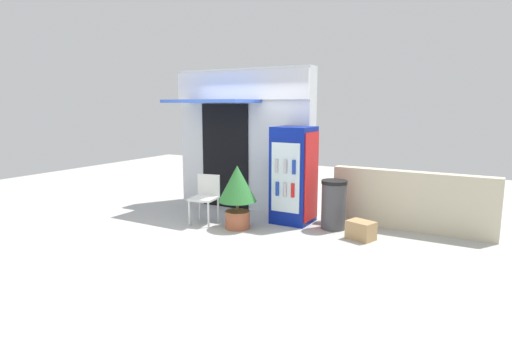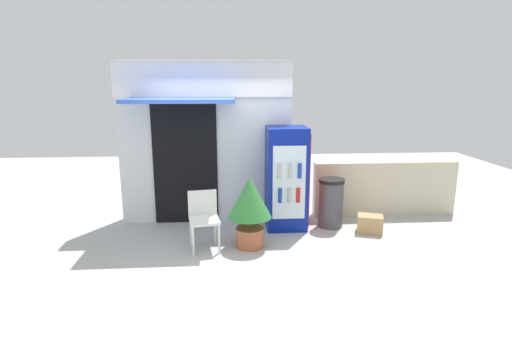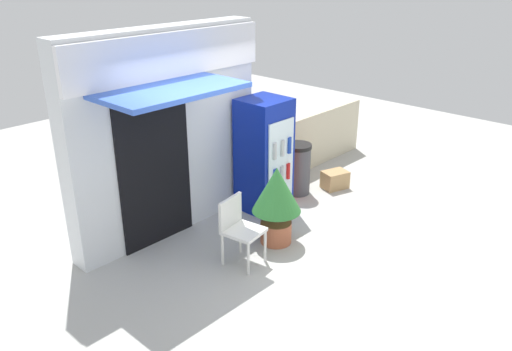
{
  "view_description": "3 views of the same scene",
  "coord_description": "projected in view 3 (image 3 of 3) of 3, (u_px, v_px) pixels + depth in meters",
  "views": [
    {
      "loc": [
        4.16,
        -5.73,
        2.1
      ],
      "look_at": [
        0.54,
        0.56,
        0.89
      ],
      "focal_mm": 30.03,
      "sensor_mm": 36.0,
      "label": 1
    },
    {
      "loc": [
        0.02,
        -5.51,
        2.46
      ],
      "look_at": [
        0.47,
        0.63,
        1.02
      ],
      "focal_mm": 28.65,
      "sensor_mm": 36.0,
      "label": 2
    },
    {
      "loc": [
        -4.28,
        -3.69,
        3.56
      ],
      "look_at": [
        0.4,
        0.68,
        0.83
      ],
      "focal_mm": 36.05,
      "sensor_mm": 36.0,
      "label": 3
    }
  ],
  "objects": [
    {
      "name": "ground",
      "position": [
        273.0,
        258.0,
        6.59
      ],
      "size": [
        16.0,
        16.0,
        0.0
      ],
      "primitive_type": "plane",
      "color": "#B2B2AD"
    },
    {
      "name": "storefront_building",
      "position": [
        166.0,
        131.0,
        6.77
      ],
      "size": [
        2.95,
        1.27,
        2.79
      ],
      "color": "silver",
      "rests_on": "ground"
    },
    {
      "name": "drink_cooler",
      "position": [
        265.0,
        155.0,
        7.61
      ],
      "size": [
        0.68,
        0.7,
        1.71
      ],
      "color": "navy",
      "rests_on": "ground"
    },
    {
      "name": "plastic_chair",
      "position": [
        238.0,
        226.0,
        6.34
      ],
      "size": [
        0.49,
        0.51,
        0.86
      ],
      "color": "silver",
      "rests_on": "ground"
    },
    {
      "name": "potted_plant_near_shop",
      "position": [
        277.0,
        197.0,
        6.72
      ],
      "size": [
        0.65,
        0.65,
        1.09
      ],
      "color": "#AD5B3D",
      "rests_on": "ground"
    },
    {
      "name": "trash_bin",
      "position": [
        297.0,
        169.0,
        8.28
      ],
      "size": [
        0.44,
        0.44,
        0.84
      ],
      "color": "#47474C",
      "rests_on": "ground"
    },
    {
      "name": "stone_boundary_wall",
      "position": [
        313.0,
        139.0,
        9.38
      ],
      "size": [
        2.65,
        0.22,
        1.0
      ],
      "primitive_type": "cube",
      "color": "beige",
      "rests_on": "ground"
    },
    {
      "name": "cardboard_box",
      "position": [
        335.0,
        180.0,
        8.56
      ],
      "size": [
        0.48,
        0.4,
        0.29
      ],
      "primitive_type": "cube",
      "rotation": [
        0.0,
        0.0,
        -0.32
      ],
      "color": "tan",
      "rests_on": "ground"
    }
  ]
}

